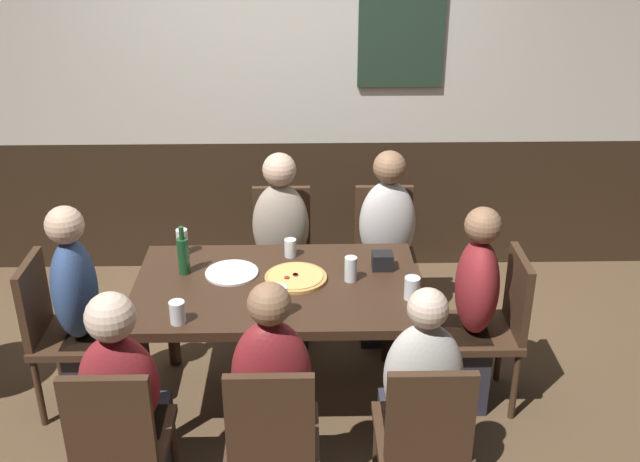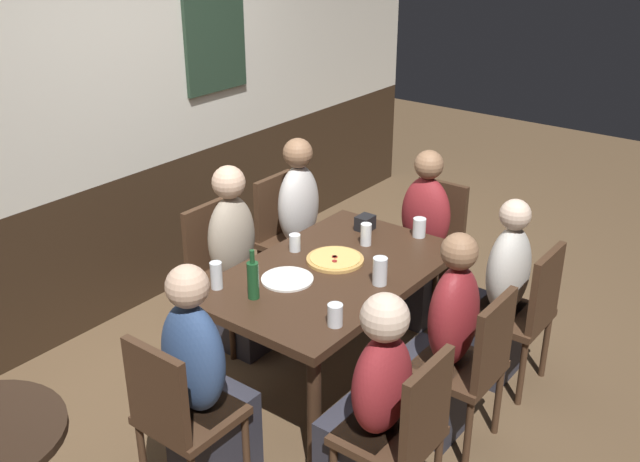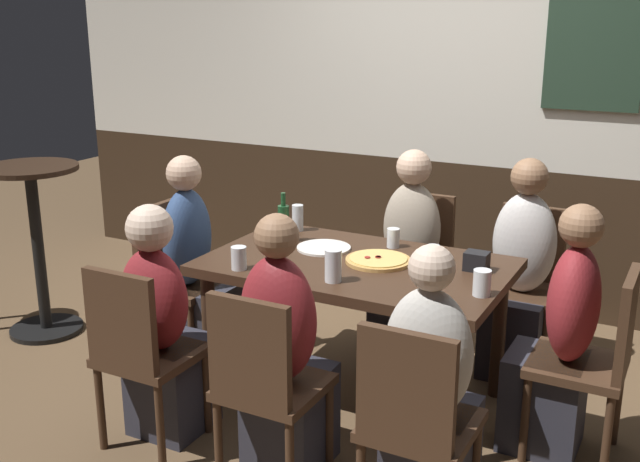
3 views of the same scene
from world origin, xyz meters
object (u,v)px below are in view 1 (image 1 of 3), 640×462
object	(u,v)px
chair_mid_near	(272,435)
person_mid_far	(281,261)
chair_mid_far	(282,250)
highball_clear	(351,270)
person_head_west	(89,326)
tumbler_short	(178,314)
pint_glass_stout	(279,303)
chair_head_east	(495,322)
chair_left_near	(119,438)
tumbler_water	(412,290)
chair_head_west	(59,327)
plate_white_large	(232,273)
beer_glass_half	(290,249)
pint_glass_amber	(183,243)
condiment_caddy	(382,261)
chair_right_near	(424,433)
person_mid_near	(273,412)
chair_right_far	(384,249)
person_head_east	(464,324)
person_right_near	(418,413)
dining_table	(277,299)
person_left_near	(127,416)
beer_bottle_green	(183,255)
pizza	(296,277)

from	to	relation	value
chair_mid_near	person_mid_far	xyz separation A→B (m)	(-0.00, 1.57, 0.00)
chair_mid_far	highball_clear	world-z (taller)	chair_mid_far
person_head_west	tumbler_short	bearing A→B (deg)	-33.60
pint_glass_stout	person_mid_far	bearing A→B (deg)	91.32
chair_head_east	highball_clear	xyz separation A→B (m)	(-0.77, 0.03, 0.30)
chair_left_near	tumbler_water	size ratio (longest dim) A/B	7.64
chair_head_west	chair_mid_far	bearing A→B (deg)	37.02
plate_white_large	chair_mid_far	bearing A→B (deg)	72.34
person_head_west	plate_white_large	distance (m)	0.80
chair_mid_near	beer_glass_half	size ratio (longest dim) A/B	8.77
beer_glass_half	plate_white_large	world-z (taller)	beer_glass_half
pint_glass_amber	beer_glass_half	bearing A→B (deg)	-3.93
person_mid_far	tumbler_water	world-z (taller)	person_mid_far
chair_left_near	pint_glass_stout	bearing A→B (deg)	40.33
pint_glass_stout	beer_glass_half	bearing A→B (deg)	86.03
condiment_caddy	chair_mid_near	bearing A→B (deg)	-118.55
person_mid_far	pint_glass_stout	distance (m)	1.05
chair_left_near	chair_right_near	distance (m)	1.29
highball_clear	chair_right_near	bearing A→B (deg)	-73.54
tumbler_water	chair_head_east	bearing A→B (deg)	18.34
chair_left_near	condiment_caddy	size ratio (longest dim) A/B	8.00
person_mid_near	condiment_caddy	xyz separation A→B (m)	(0.55, 0.86, 0.30)
chair_mid_far	person_head_west	distance (m)	1.31
chair_left_near	chair_right_far	world-z (taller)	same
person_head_east	person_right_near	size ratio (longest dim) A/B	1.02
dining_table	chair_head_west	world-z (taller)	chair_head_west
person_left_near	person_mid_near	xyz separation A→B (m)	(0.64, -0.00, 0.01)
chair_head_west	pint_glass_amber	xyz separation A→B (m)	(0.62, 0.35, 0.31)
person_left_near	person_mid_near	size ratio (longest dim) A/B	0.97
dining_table	beer_bottle_green	size ratio (longest dim) A/B	5.47
person_right_near	beer_bottle_green	size ratio (longest dim) A/B	4.22
chair_mid_far	person_left_near	distance (m)	1.70
beer_glass_half	person_head_east	bearing A→B (deg)	-18.55
chair_right_near	person_mid_far	size ratio (longest dim) A/B	0.75
chair_mid_near	highball_clear	world-z (taller)	chair_mid_near
person_head_west	person_left_near	bearing A→B (deg)	-64.02
chair_left_near	pizza	size ratio (longest dim) A/B	2.73
chair_left_near	person_left_near	xyz separation A→B (m)	(-0.00, 0.16, -0.02)
chair_mid_near	dining_table	bearing A→B (deg)	90.00
person_left_near	pizza	size ratio (longest dim) A/B	3.48
person_left_near	plate_white_large	bearing A→B (deg)	63.62
highball_clear	person_left_near	bearing A→B (deg)	-144.42
person_head_east	plate_white_large	bearing A→B (deg)	174.73
chair_right_far	pizza	size ratio (longest dim) A/B	2.73
pint_glass_amber	tumbler_water	world-z (taller)	pint_glass_amber
tumbler_short	beer_bottle_green	world-z (taller)	beer_bottle_green
pint_glass_amber	tumbler_short	distance (m)	0.71
person_head_west	beer_bottle_green	world-z (taller)	person_head_west
chair_mid_near	beer_bottle_green	size ratio (longest dim) A/B	3.29
person_mid_near	plate_white_large	distance (m)	0.89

